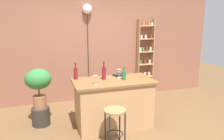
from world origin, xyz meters
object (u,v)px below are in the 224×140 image
(bottle_olive_oil, at_px, (104,73))
(wine_glass_center, at_px, (95,78))
(bottle_sauce_amber, at_px, (124,75))
(spice_shelf, at_px, (145,57))
(wine_glass_left, at_px, (119,72))
(pendant_globe_light, at_px, (87,10))
(bar_stool, at_px, (115,118))
(potted_plant, at_px, (38,82))
(cookbook, at_px, (119,75))
(bottle_vinegar, at_px, (76,73))
(plant_stool, at_px, (41,116))

(bottle_olive_oil, xyz_separation_m, wine_glass_center, (-0.23, -0.29, -0.01))
(bottle_sauce_amber, bearing_deg, spice_shelf, 52.66)
(wine_glass_left, distance_m, pendant_globe_light, 1.86)
(wine_glass_left, relative_size, pendant_globe_light, 0.07)
(bar_stool, bearing_deg, pendant_globe_light, 89.04)
(potted_plant, height_order, wine_glass_center, potted_plant)
(potted_plant, bearing_deg, wine_glass_center, -33.49)
(bottle_olive_oil, bearing_deg, cookbook, 26.85)
(bar_stool, bearing_deg, bottle_olive_oil, 87.33)
(bottle_olive_oil, bearing_deg, wine_glass_left, 7.47)
(bar_stool, height_order, bottle_vinegar, bottle_vinegar)
(bottle_sauce_amber, xyz_separation_m, wine_glass_left, (-0.04, 0.17, 0.03))
(bottle_sauce_amber, distance_m, pendant_globe_light, 2.01)
(pendant_globe_light, bearing_deg, bottle_vinegar, -111.85)
(bottle_olive_oil, distance_m, bottle_vinegar, 0.53)
(spice_shelf, xyz_separation_m, potted_plant, (-2.70, -1.05, -0.16))
(plant_stool, xyz_separation_m, bottle_sauce_amber, (1.55, -0.47, 0.83))
(bottle_sauce_amber, relative_size, cookbook, 1.13)
(plant_stool, distance_m, bottle_sauce_amber, 1.82)
(bottle_vinegar, relative_size, bottle_sauce_amber, 1.34)
(bottle_vinegar, bearing_deg, pendant_globe_light, 68.15)
(bottle_olive_oil, bearing_deg, wine_glass_center, -129.07)
(cookbook, bearing_deg, wine_glass_left, -124.25)
(potted_plant, relative_size, wine_glass_center, 4.72)
(spice_shelf, distance_m, potted_plant, 2.90)
(plant_stool, xyz_separation_m, cookbook, (1.55, -0.17, 0.76))
(bottle_olive_oil, bearing_deg, spice_shelf, 42.57)
(spice_shelf, relative_size, wine_glass_left, 12.27)
(bottle_sauce_amber, distance_m, wine_glass_center, 0.61)
(bar_stool, xyz_separation_m, potted_plant, (-1.15, 1.12, 0.39))
(spice_shelf, bearing_deg, plant_stool, -158.87)
(bottle_sauce_amber, relative_size, wine_glass_left, 1.45)
(bar_stool, distance_m, wine_glass_center, 0.77)
(bar_stool, xyz_separation_m, bottle_sauce_amber, (0.39, 0.65, 0.53))
(wine_glass_center, bearing_deg, bottle_olive_oil, 50.93)
(bar_stool, height_order, cookbook, cookbook)
(bottle_vinegar, xyz_separation_m, bottle_sauce_amber, (0.86, -0.30, -0.03))
(potted_plant, distance_m, bottle_olive_oil, 1.25)
(spice_shelf, xyz_separation_m, cookbook, (-1.16, -1.21, -0.09))
(bottle_olive_oil, relative_size, cookbook, 1.65)
(potted_plant, bearing_deg, bottle_sauce_amber, -16.99)
(spice_shelf, distance_m, bottle_vinegar, 2.36)
(bottle_olive_oil, xyz_separation_m, bottle_vinegar, (-0.50, 0.18, -0.01))
(bottle_vinegar, distance_m, wine_glass_center, 0.54)
(plant_stool, bearing_deg, potted_plant, -26.57)
(bottle_olive_oil, distance_m, bottle_sauce_amber, 0.38)
(plant_stool, distance_m, bottle_vinegar, 1.11)
(bar_stool, xyz_separation_m, bottle_olive_oil, (0.04, 0.78, 0.57))
(bottle_vinegar, height_order, wine_glass_center, bottle_vinegar)
(bar_stool, bearing_deg, plant_stool, 135.69)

